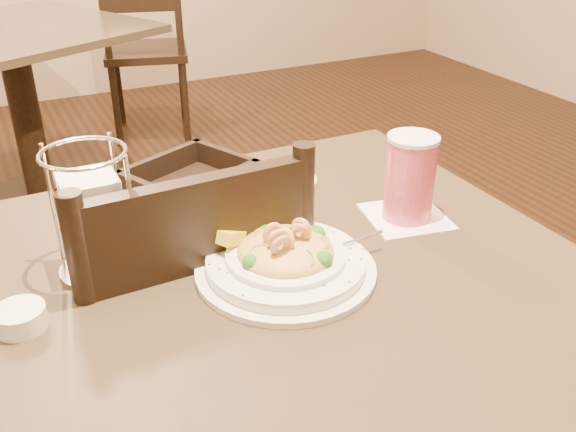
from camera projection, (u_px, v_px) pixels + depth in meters
name	position (u px, v px, depth m)	size (l,w,h in m)	color
main_table	(293.00, 382.00, 1.12)	(0.90, 0.90, 0.76)	black
background_table	(20.00, 87.00, 2.64)	(1.19, 1.19, 0.76)	black
dining_chair_near	(186.00, 349.00, 1.23)	(0.43, 0.43, 0.93)	black
dining_chair_far	(145.00, 45.00, 3.36)	(0.52, 0.52, 0.93)	black
pasta_bowl	(286.00, 259.00, 0.98)	(0.31, 0.28, 0.09)	white
drink_glass	(410.00, 179.00, 1.11)	(0.16, 0.16, 0.16)	white
bread_basket	(189.00, 184.00, 1.22)	(0.27, 0.25, 0.06)	black
napkin_caddy	(94.00, 221.00, 0.96)	(0.13, 0.13, 0.20)	silver
side_plate	(281.00, 181.00, 1.27)	(0.14, 0.14, 0.01)	white
butter_ramekin	(20.00, 318.00, 0.87)	(0.07, 0.07, 0.03)	white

